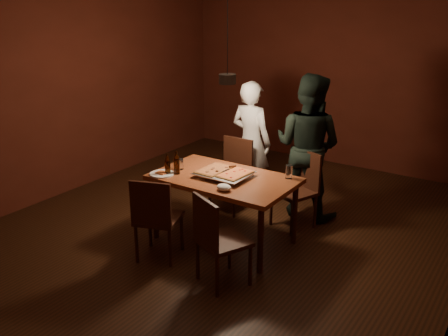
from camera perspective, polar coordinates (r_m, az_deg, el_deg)
The scene contains 19 objects.
room_shell at distance 5.37m, azimuth 0.38°, elevation 6.45°, with size 6.00×6.00×6.00m.
dining_table at distance 5.34m, azimuth -0.00°, elevation -1.76°, with size 1.50×0.90×0.75m.
chair_far_left at distance 6.25m, azimuth 1.09°, elevation 0.08°, with size 0.42×0.42×0.49m.
chair_far_right at distance 5.82m, azimuth 8.65°, elevation -1.61°, with size 0.54×0.54×0.49m.
chair_near_left at distance 5.04m, azimuth -7.88°, elevation -5.01°, with size 0.54×0.54×0.49m.
chair_near_right at distance 4.57m, azimuth -0.96°, elevation -7.46°, with size 0.56×0.56×0.49m.
pizza_tray at distance 5.31m, azimuth -0.00°, elevation -0.76°, with size 0.55×0.45×0.05m, color silver.
pizza_meat at distance 5.36m, azimuth -1.16°, elevation -0.16°, with size 0.25×0.40×0.02m, color maroon.
pizza_cheese at distance 5.24m, azimuth 1.28°, elevation -0.65°, with size 0.24×0.38×0.02m, color gold.
spatula at distance 5.31m, azimuth 0.26°, elevation -0.31°, with size 0.09×0.24×0.04m, color silver, non-canonical shape.
beer_bottle_a at distance 5.38m, azimuth -6.47°, elevation 0.42°, with size 0.06×0.06×0.23m.
beer_bottle_b at distance 5.39m, azimuth -5.44°, elevation 0.60°, with size 0.07×0.07×0.25m.
water_glass_left at distance 5.55m, azimuth -5.04°, elevation 0.44°, with size 0.07×0.07×0.12m, color silver.
water_glass_right at distance 5.29m, azimuth 7.43°, elevation -0.43°, with size 0.07×0.07×0.15m, color silver.
plate_slice at distance 5.42m, azimuth -7.12°, elevation -0.65°, with size 0.26×0.26×0.03m.
napkin at distance 4.94m, azimuth 0.00°, elevation -2.23°, with size 0.16×0.12×0.07m, color white.
diner_white at distance 6.44m, azimuth 3.10°, elevation 3.01°, with size 0.58×0.38×1.58m, color white.
diner_dark at distance 6.04m, azimuth 9.53°, elevation 2.46°, with size 0.85×0.66×1.74m, color black.
pendant_lamp at distance 5.30m, azimuth 0.39°, elevation 10.25°, with size 0.18×0.18×1.10m.
Camera 1 is at (2.88, -4.37, 2.60)m, focal length 40.00 mm.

